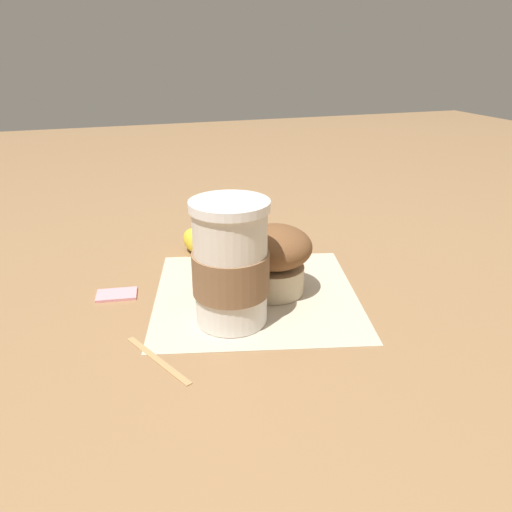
% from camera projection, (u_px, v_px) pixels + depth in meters
% --- Properties ---
extents(ground_plane, '(3.00, 3.00, 0.00)m').
position_uv_depth(ground_plane, '(256.00, 295.00, 0.64)').
color(ground_plane, '#936D47').
extents(paper_napkin, '(0.31, 0.31, 0.00)m').
position_uv_depth(paper_napkin, '(256.00, 294.00, 0.64)').
color(paper_napkin, beige).
rests_on(paper_napkin, ground_plane).
extents(coffee_cup, '(0.09, 0.09, 0.14)m').
position_uv_depth(coffee_cup, '(231.00, 265.00, 0.55)').
color(coffee_cup, silver).
rests_on(coffee_cup, paper_napkin).
extents(muffin, '(0.09, 0.09, 0.09)m').
position_uv_depth(muffin, '(274.00, 257.00, 0.62)').
color(muffin, beige).
rests_on(muffin, paper_napkin).
extents(banana, '(0.16, 0.06, 0.04)m').
position_uv_depth(banana, '(208.00, 252.00, 0.72)').
color(banana, yellow).
rests_on(banana, paper_napkin).
extents(sugar_packet, '(0.04, 0.05, 0.01)m').
position_uv_depth(sugar_packet, '(117.00, 293.00, 0.63)').
color(sugar_packet, pink).
rests_on(sugar_packet, ground_plane).
extents(wooden_stirrer, '(0.10, 0.05, 0.00)m').
position_uv_depth(wooden_stirrer, '(158.00, 359.00, 0.51)').
color(wooden_stirrer, tan).
rests_on(wooden_stirrer, ground_plane).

